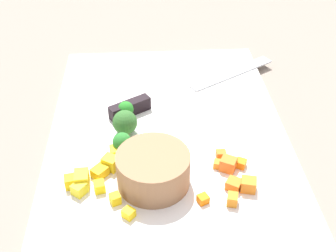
# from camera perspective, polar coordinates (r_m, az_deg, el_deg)

# --- Properties ---
(ground_plane) EXTENTS (4.00, 4.00, 0.00)m
(ground_plane) POSITION_cam_1_polar(r_m,az_deg,el_deg) (0.64, 0.00, -1.55)
(ground_plane) COLOR gray
(cutting_board) EXTENTS (0.49, 0.35, 0.01)m
(cutting_board) POSITION_cam_1_polar(r_m,az_deg,el_deg) (0.64, 0.00, -1.13)
(cutting_board) COLOR white
(cutting_board) RESTS_ON ground_plane
(prep_bowl) EXTENTS (0.09, 0.09, 0.05)m
(prep_bowl) POSITION_cam_1_polar(r_m,az_deg,el_deg) (0.54, -2.00, -5.82)
(prep_bowl) COLOR #966A47
(prep_bowl) RESTS_ON cutting_board
(chef_knife) EXTENTS (0.19, 0.30, 0.02)m
(chef_knife) POSITION_cam_1_polar(r_m,az_deg,el_deg) (0.69, -0.22, 4.12)
(chef_knife) COLOR silver
(chef_knife) RESTS_ON cutting_board
(carrot_dice_0) EXTENTS (0.01, 0.01, 0.01)m
(carrot_dice_0) POSITION_cam_1_polar(r_m,az_deg,el_deg) (0.59, 7.12, -3.80)
(carrot_dice_0) COLOR orange
(carrot_dice_0) RESTS_ON cutting_board
(carrot_dice_1) EXTENTS (0.02, 0.02, 0.01)m
(carrot_dice_1) POSITION_cam_1_polar(r_m,az_deg,el_deg) (0.53, 4.72, -9.73)
(carrot_dice_1) COLOR orange
(carrot_dice_1) RESTS_ON cutting_board
(carrot_dice_2) EXTENTS (0.02, 0.02, 0.01)m
(carrot_dice_2) POSITION_cam_1_polar(r_m,az_deg,el_deg) (0.53, 8.63, -9.71)
(carrot_dice_2) COLOR orange
(carrot_dice_2) RESTS_ON cutting_board
(carrot_dice_3) EXTENTS (0.02, 0.03, 0.02)m
(carrot_dice_3) POSITION_cam_1_polar(r_m,az_deg,el_deg) (0.57, 8.08, -5.10)
(carrot_dice_3) COLOR orange
(carrot_dice_3) RESTS_ON cutting_board
(carrot_dice_4) EXTENTS (0.01, 0.01, 0.01)m
(carrot_dice_4) POSITION_cam_1_polar(r_m,az_deg,el_deg) (0.57, 6.70, -5.10)
(carrot_dice_4) COLOR orange
(carrot_dice_4) RESTS_ON cutting_board
(carrot_dice_5) EXTENTS (0.02, 0.02, 0.01)m
(carrot_dice_5) POSITION_cam_1_polar(r_m,az_deg,el_deg) (0.55, 8.82, -7.74)
(carrot_dice_5) COLOR orange
(carrot_dice_5) RESTS_ON cutting_board
(carrot_dice_6) EXTENTS (0.02, 0.02, 0.02)m
(carrot_dice_6) POSITION_cam_1_polar(r_m,az_deg,el_deg) (0.55, 10.74, -7.75)
(carrot_dice_6) COLOR orange
(carrot_dice_6) RESTS_ON cutting_board
(carrot_dice_7) EXTENTS (0.02, 0.02, 0.01)m
(carrot_dice_7) POSITION_cam_1_polar(r_m,az_deg,el_deg) (0.58, 9.76, -4.98)
(carrot_dice_7) COLOR orange
(carrot_dice_7) RESTS_ON cutting_board
(pepper_dice_0) EXTENTS (0.02, 0.02, 0.01)m
(pepper_dice_0) POSITION_cam_1_polar(r_m,az_deg,el_deg) (0.53, -7.10, -9.65)
(pepper_dice_0) COLOR yellow
(pepper_dice_0) RESTS_ON cutting_board
(pepper_dice_1) EXTENTS (0.02, 0.03, 0.02)m
(pepper_dice_1) POSITION_cam_1_polar(r_m,az_deg,el_deg) (0.57, -7.71, -4.91)
(pepper_dice_1) COLOR yellow
(pepper_dice_1) RESTS_ON cutting_board
(pepper_dice_2) EXTENTS (0.02, 0.02, 0.01)m
(pepper_dice_2) POSITION_cam_1_polar(r_m,az_deg,el_deg) (0.55, -9.18, -8.03)
(pepper_dice_2) COLOR yellow
(pepper_dice_2) RESTS_ON cutting_board
(pepper_dice_3) EXTENTS (0.02, 0.02, 0.01)m
(pepper_dice_3) POSITION_cam_1_polar(r_m,az_deg,el_deg) (0.51, -5.30, -11.57)
(pepper_dice_3) COLOR yellow
(pepper_dice_3) RESTS_ON cutting_board
(pepper_dice_4) EXTENTS (0.02, 0.02, 0.02)m
(pepper_dice_4) POSITION_cam_1_polar(r_m,az_deg,el_deg) (0.56, -12.82, -7.28)
(pepper_dice_4) COLOR yellow
(pepper_dice_4) RESTS_ON cutting_board
(pepper_dice_5) EXTENTS (0.03, 0.03, 0.01)m
(pepper_dice_5) POSITION_cam_1_polar(r_m,az_deg,el_deg) (0.56, -9.14, -6.09)
(pepper_dice_5) COLOR yellow
(pepper_dice_5) RESTS_ON cutting_board
(pepper_dice_6) EXTENTS (0.02, 0.02, 0.02)m
(pepper_dice_6) POSITION_cam_1_polar(r_m,az_deg,el_deg) (0.55, -11.48, -6.98)
(pepper_dice_6) COLOR yellow
(pepper_dice_6) RESTS_ON cutting_board
(pepper_dice_7) EXTENTS (0.02, 0.02, 0.02)m
(pepper_dice_7) POSITION_cam_1_polar(r_m,az_deg,el_deg) (0.55, -11.81, -8.25)
(pepper_dice_7) COLOR yellow
(pepper_dice_7) RESTS_ON cutting_board
(pepper_dice_8) EXTENTS (0.02, 0.02, 0.01)m
(pepper_dice_8) POSITION_cam_1_polar(r_m,az_deg,el_deg) (0.59, -6.87, -3.42)
(pepper_dice_8) COLOR yellow
(pepper_dice_8) RESTS_ON cutting_board
(broccoli_floret_0) EXTENTS (0.03, 0.03, 0.03)m
(broccoli_floret_0) POSITION_cam_1_polar(r_m,az_deg,el_deg) (0.59, -6.16, -2.18)
(broccoli_floret_0) COLOR #86AD65
(broccoli_floret_0) RESTS_ON cutting_board
(broccoli_floret_1) EXTENTS (0.02, 0.02, 0.03)m
(broccoli_floret_1) POSITION_cam_1_polar(r_m,az_deg,el_deg) (0.65, -5.70, 2.23)
(broccoli_floret_1) COLOR #96AD58
(broccoli_floret_1) RESTS_ON cutting_board
(broccoli_floret_2) EXTENTS (0.04, 0.04, 0.04)m
(broccoli_floret_2) POSITION_cam_1_polar(r_m,az_deg,el_deg) (0.62, -5.79, 0.69)
(broccoli_floret_2) COLOR #8EB45F
(broccoli_floret_2) RESTS_ON cutting_board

